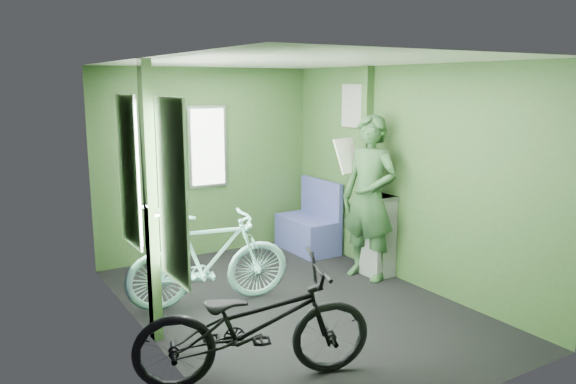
# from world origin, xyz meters

# --- Properties ---
(room) EXTENTS (4.00, 4.02, 2.31)m
(room) POSITION_xyz_m (-0.04, 0.04, 1.44)
(room) COLOR black
(room) RESTS_ON ground
(bicycle_black) EXTENTS (1.82, 1.17, 0.95)m
(bicycle_black) POSITION_xyz_m (-0.99, -1.06, 0.00)
(bicycle_black) COLOR black
(bicycle_black) RESTS_ON ground
(bicycle_mint) EXTENTS (1.66, 0.87, 1.01)m
(bicycle_mint) POSITION_xyz_m (-0.69, 0.39, 0.00)
(bicycle_mint) COLOR #94E3DC
(bicycle_mint) RESTS_ON ground
(passenger) EXTENTS (0.59, 0.78, 1.79)m
(passenger) POSITION_xyz_m (1.12, 0.25, 0.90)
(passenger) COLOR #2C4F2B
(passenger) RESTS_ON ground
(waste_box) EXTENTS (0.27, 0.37, 0.91)m
(waste_box) POSITION_xyz_m (1.26, 0.28, 0.45)
(waste_box) COLOR slate
(waste_box) RESTS_ON ground
(bench_seat) EXTENTS (0.47, 0.85, 0.90)m
(bench_seat) POSITION_xyz_m (1.14, 1.45, 0.27)
(bench_seat) COLOR navy
(bench_seat) RESTS_ON ground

